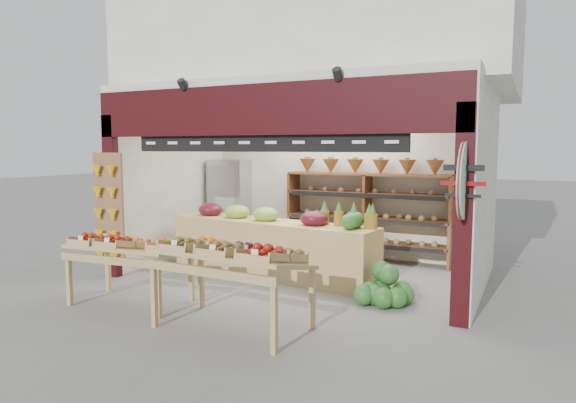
# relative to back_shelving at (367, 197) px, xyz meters

# --- Properties ---
(ground) EXTENTS (60.00, 60.00, 0.00)m
(ground) POSITION_rel_back_shelving_xyz_m (-0.67, -1.94, -1.21)
(ground) COLOR slate
(ground) RESTS_ON ground
(shop_structure) EXTENTS (6.36, 5.12, 5.40)m
(shop_structure) POSITION_rel_back_shelving_xyz_m (-0.67, -0.33, 2.71)
(shop_structure) COLOR white
(shop_structure) RESTS_ON ground
(banana_board) EXTENTS (0.60, 0.15, 1.80)m
(banana_board) POSITION_rel_back_shelving_xyz_m (-3.40, -3.12, -0.10)
(banana_board) COLOR #8D5E40
(banana_board) RESTS_ON ground
(gift_sign) EXTENTS (0.04, 0.93, 0.92)m
(gift_sign) POSITION_rel_back_shelving_xyz_m (2.08, -3.09, 0.54)
(gift_sign) COLOR #ACD8BE
(gift_sign) RESTS_ON ground
(back_shelving) EXTENTS (3.12, 0.51, 1.91)m
(back_shelving) POSITION_rel_back_shelving_xyz_m (0.00, 0.00, 0.00)
(back_shelving) COLOR brown
(back_shelving) RESTS_ON ground
(refrigerator) EXTENTS (0.83, 0.83, 1.88)m
(refrigerator) POSITION_rel_back_shelving_xyz_m (-2.95, -0.11, -0.27)
(refrigerator) COLOR #AEB1B5
(refrigerator) RESTS_ON ground
(cardboard_stack) EXTENTS (1.12, 0.80, 0.71)m
(cardboard_stack) POSITION_rel_back_shelving_xyz_m (-1.83, -1.31, -0.95)
(cardboard_stack) COLOR beige
(cardboard_stack) RESTS_ON ground
(mid_counter) EXTENTS (3.75, 1.20, 1.14)m
(mid_counter) POSITION_rel_back_shelving_xyz_m (-1.09, -1.83, -0.71)
(mid_counter) COLOR tan
(mid_counter) RESTS_ON ground
(display_table_left) EXTENTS (1.62, 0.98, 1.00)m
(display_table_left) POSITION_rel_back_shelving_xyz_m (-2.20, -4.01, -0.44)
(display_table_left) COLOR tan
(display_table_left) RESTS_ON ground
(display_table_right) EXTENTS (1.83, 1.09, 1.11)m
(display_table_right) POSITION_rel_back_shelving_xyz_m (-0.32, -4.24, -0.33)
(display_table_right) COLOR tan
(display_table_right) RESTS_ON ground
(watermelon_pile) EXTENTS (0.77, 0.72, 0.54)m
(watermelon_pile) POSITION_rel_back_shelving_xyz_m (1.04, -2.52, -1.02)
(watermelon_pile) COLOR #194A18
(watermelon_pile) RESTS_ON ground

